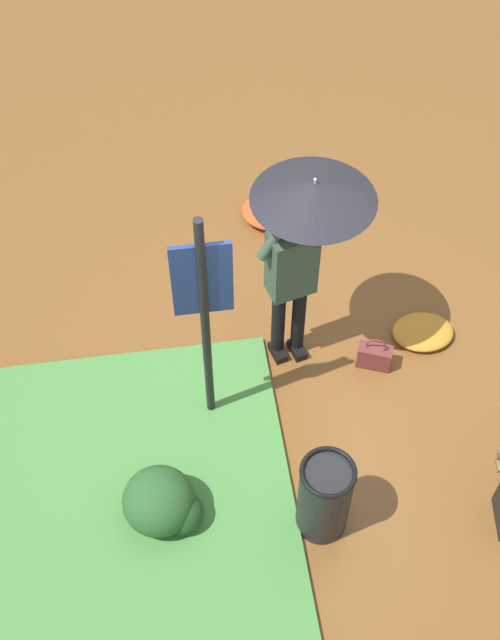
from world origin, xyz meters
name	(u,v)px	position (x,y,z in m)	size (l,w,h in m)	color
ground_plane	(302,373)	(0.00, 0.00, 0.00)	(18.00, 18.00, 0.00)	brown
person_with_umbrella	(304,228)	(-0.01, 0.29, 1.55)	(0.96, 0.96, 2.04)	black
info_sign_post	(204,303)	(-0.85, -0.25, 1.44)	(0.44, 0.07, 2.30)	black
handbag	(374,356)	(0.65, 0.01, 0.13)	(0.33, 0.24, 0.37)	brown
trash_bin	(324,497)	(-0.11, -1.41, 0.42)	(0.42, 0.42, 0.83)	black
shrub_cluster	(163,503)	(-1.32, -1.19, 0.24)	(0.62, 0.56, 0.51)	#285628
leaf_pile_near_person	(279,209)	(0.13, 2.02, 0.09)	(0.79, 0.63, 0.17)	#B74C1E
leaf_pile_by_bench	(423,332)	(1.18, 0.25, 0.06)	(0.57, 0.46, 0.13)	#C68428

